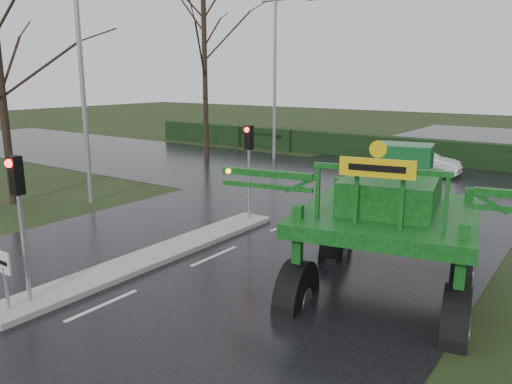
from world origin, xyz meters
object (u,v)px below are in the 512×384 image
Objects in this scene: street_light_left_near at (85,56)px; crop_sprayer at (302,204)px; traffic_signal_mid at (249,152)px; street_light_left_far at (279,63)px; white_sedan at (420,174)px; keep_left_sign at (4,271)px; traffic_signal_near at (18,198)px.

street_light_left_near is 1.16× the size of crop_sprayer.
street_light_left_far is (-6.89, 12.51, 3.40)m from traffic_signal_mid.
street_light_left_far is 2.46× the size of white_sedan.
street_light_left_near is at bearing -90.00° from street_light_left_far.
street_light_left_near is 1.00× the size of street_light_left_far.
keep_left_sign is 0.38× the size of traffic_signal_mid.
street_light_left_near is (-6.89, 7.50, 4.93)m from keep_left_sign.
street_light_left_far is (-6.89, 21.01, 3.40)m from traffic_signal_near.
white_sedan is at bearing 84.38° from keep_left_sign.
traffic_signal_mid is 7.83m from street_light_left_near.
street_light_left_near is at bearing -167.79° from traffic_signal_mid.
crop_sprayer is 17.59m from white_sedan.
traffic_signal_near is 8.50m from traffic_signal_mid.
crop_sprayer is at bearing 43.99° from keep_left_sign.
street_light_left_near is at bearing 154.62° from crop_sprayer.
traffic_signal_mid is 0.35× the size of street_light_left_near.
crop_sprayer is at bearing -173.51° from white_sedan.
keep_left_sign is at bearing -72.22° from street_light_left_far.
crop_sprayer is at bearing -42.79° from traffic_signal_mid.
crop_sprayer is at bearing 40.75° from traffic_signal_near.
street_light_left_near and street_light_left_far have the same top height.
keep_left_sign is 11.32m from street_light_left_near.
street_light_left_far is (-6.89, 21.50, 4.93)m from keep_left_sign.
traffic_signal_near is at bearing -150.60° from crop_sprayer.
traffic_signal_near is at bearing -71.83° from street_light_left_far.
street_light_left_far is at bearing 118.86° from traffic_signal_mid.
traffic_signal_mid reaches higher than keep_left_sign.
traffic_signal_near is 0.87× the size of white_sedan.
keep_left_sign is 0.33× the size of white_sedan.
white_sedan is (2.15, 12.84, -2.59)m from traffic_signal_mid.
crop_sprayer is (4.76, 4.59, 1.26)m from keep_left_sign.
white_sedan is (9.04, 0.33, -5.99)m from street_light_left_far.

